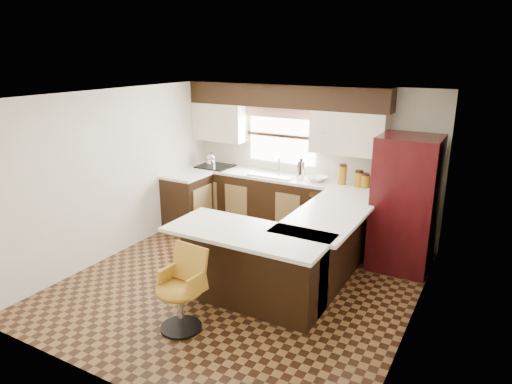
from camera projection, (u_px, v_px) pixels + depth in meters
The scene contains 30 objects.
floor at pixel (241, 282), 5.95m from camera, with size 4.40×4.40×0.00m, color #49301A.
ceiling at pixel (239, 95), 5.24m from camera, with size 4.40×4.40×0.00m, color silver.
wall_back at pixel (310, 159), 7.43m from camera, with size 4.40×4.40×0.00m, color beige.
wall_front at pixel (103, 265), 3.76m from camera, with size 4.40×4.40×0.00m, color beige.
wall_left at pixel (116, 174), 6.57m from camera, with size 4.40×4.40×0.00m, color beige.
wall_right at pixel (418, 225), 4.62m from camera, with size 4.40×4.40×0.00m, color beige.
base_cab_back at pixel (276, 204), 7.61m from camera, with size 3.30×0.60×0.90m, color black.
base_cab_left at pixel (188, 202), 7.70m from camera, with size 0.60×0.70×0.90m, color black.
counter_back at pixel (277, 177), 7.47m from camera, with size 3.30×0.60×0.04m, color silver.
counter_left at pixel (187, 175), 7.56m from camera, with size 0.60×0.70×0.04m, color silver.
soffit at pixel (284, 96), 7.17m from camera, with size 3.40×0.35×0.36m, color black.
upper_cab_left at pixel (220, 122), 7.89m from camera, with size 0.94×0.35×0.64m, color beige.
upper_cab_right at pixel (349, 133), 6.82m from camera, with size 1.14×0.35×0.64m, color beige.
window_pane at pixel (282, 136), 7.55m from camera, with size 1.20×0.02×0.90m, color white.
valance at pixel (281, 112), 7.40m from camera, with size 1.30×0.06×0.18m, color #D19B93.
sink at pixel (274, 174), 7.47m from camera, with size 0.75×0.45×0.03m, color #B2B2B7.
dishwasher at pixel (327, 221), 6.92m from camera, with size 0.58×0.03×0.78m, color black.
cooktop at pixel (215, 166), 8.01m from camera, with size 0.58×0.50×0.03m, color black.
peninsula_long at pixel (325, 247), 5.92m from camera, with size 0.60×1.95×0.90m, color black.
peninsula_return at pixel (253, 268), 5.35m from camera, with size 1.65×0.60×0.90m, color black.
counter_pen_long at pixel (331, 214), 5.76m from camera, with size 0.84×1.95×0.04m, color silver.
counter_pen_return at pixel (248, 233), 5.15m from camera, with size 1.89×0.84×0.04m, color silver.
refrigerator at pixel (405, 204), 6.15m from camera, with size 0.79×0.76×1.84m, color #35080B.
bar_chair at pixel (179, 291), 4.83m from camera, with size 0.49×0.49×0.91m, color #B47F24, non-canonical shape.
kettle at pixel (211, 158), 8.00m from camera, with size 0.18×0.18×0.24m, color silver, non-canonical shape.
percolator at pixel (301, 170), 7.23m from camera, with size 0.13×0.13×0.29m, color silver.
mixing_bowl at pixel (317, 179), 7.13m from camera, with size 0.31×0.31×0.08m, color white.
canister_large at pixel (342, 175), 6.93m from camera, with size 0.13×0.13×0.28m, color #966813.
canister_med at pixel (359, 179), 6.82m from camera, with size 0.14×0.14×0.22m, color #966813.
canister_small at pixel (365, 181), 6.78m from camera, with size 0.14×0.14×0.19m, color #966813.
Camera 1 is at (2.76, -4.57, 2.88)m, focal length 32.00 mm.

